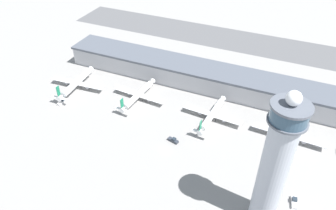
% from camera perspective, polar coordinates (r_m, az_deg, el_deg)
% --- Properties ---
extents(ground_plane, '(1000.00, 1000.00, 0.00)m').
position_cam_1_polar(ground_plane, '(183.64, -0.48, -7.92)').
color(ground_plane, gray).
extents(terminal_building, '(209.57, 25.00, 15.21)m').
position_cam_1_polar(terminal_building, '(230.77, 6.71, 4.80)').
color(terminal_building, '#B2B2B7').
rests_on(terminal_building, ground).
extents(runway_strip, '(314.35, 44.00, 0.01)m').
position_cam_1_polar(runway_strip, '(304.66, 11.60, 11.02)').
color(runway_strip, '#515154').
rests_on(runway_strip, ground).
extents(control_tower, '(14.59, 14.59, 68.46)m').
position_cam_1_polar(control_tower, '(137.35, 18.13, -9.88)').
color(control_tower, '#ADB2BC').
rests_on(control_tower, ground).
extents(airplane_gate_alpha, '(40.06, 41.58, 13.74)m').
position_cam_1_polar(airplane_gate_alpha, '(237.75, -15.68, 3.72)').
color(airplane_gate_alpha, white).
rests_on(airplane_gate_alpha, ground).
extents(airplane_gate_bravo, '(37.69, 39.61, 12.32)m').
position_cam_1_polar(airplane_gate_bravo, '(218.84, -5.18, 1.79)').
color(airplane_gate_bravo, white).
rests_on(airplane_gate_bravo, ground).
extents(airplane_gate_charlie, '(38.05, 39.13, 12.53)m').
position_cam_1_polar(airplane_gate_charlie, '(202.42, 7.66, -1.67)').
color(airplane_gate_charlie, white).
rests_on(airplane_gate_charlie, ground).
extents(airplane_gate_delta, '(41.34, 33.49, 13.19)m').
position_cam_1_polar(airplane_gate_delta, '(198.71, 20.30, -4.92)').
color(airplane_gate_delta, silver).
rests_on(airplane_gate_delta, ground).
extents(service_truck_catering, '(3.59, 7.47, 2.95)m').
position_cam_1_polar(service_truck_catering, '(170.52, 21.11, -15.48)').
color(service_truck_catering, black).
rests_on(service_truck_catering, ground).
extents(service_truck_fuel, '(3.19, 7.75, 2.95)m').
position_cam_1_polar(service_truck_fuel, '(227.74, -17.89, 0.55)').
color(service_truck_fuel, black).
rests_on(service_truck_fuel, ground).
extents(service_truck_baggage, '(6.82, 3.75, 2.85)m').
position_cam_1_polar(service_truck_baggage, '(188.11, 0.92, -6.17)').
color(service_truck_baggage, black).
rests_on(service_truck_baggage, ground).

